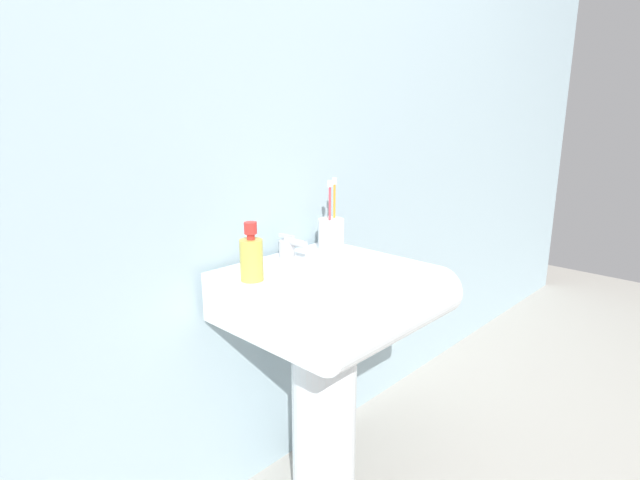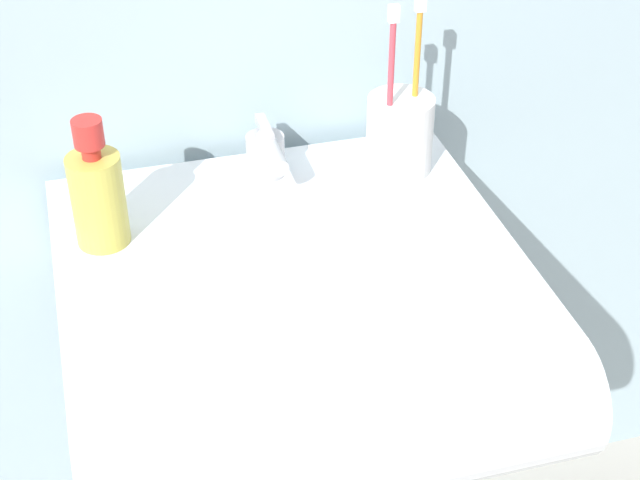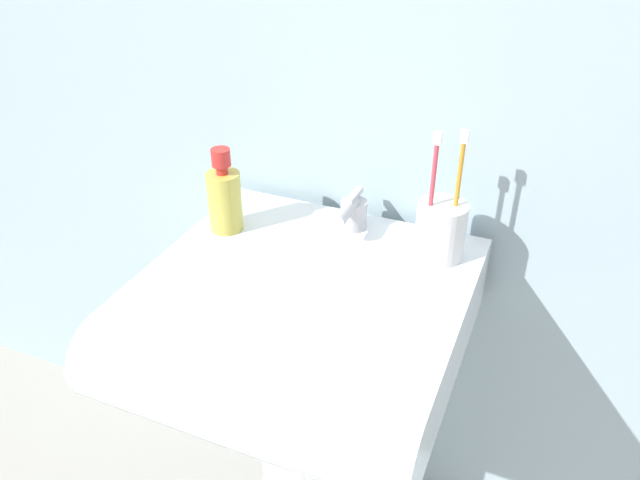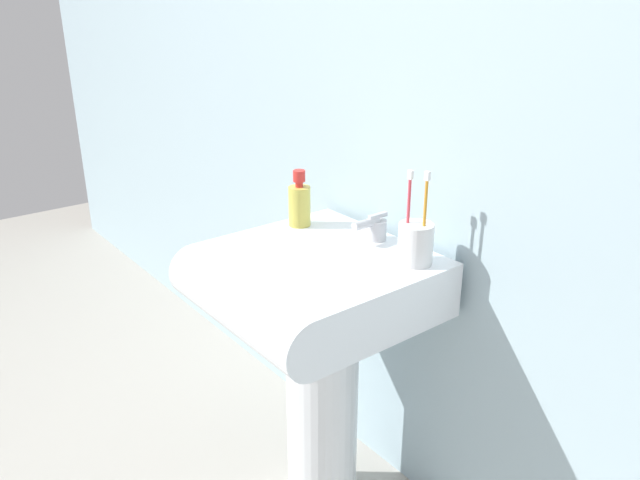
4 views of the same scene
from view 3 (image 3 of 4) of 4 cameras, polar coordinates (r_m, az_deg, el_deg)
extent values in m
cylinder|color=white|center=(1.28, -0.84, -19.35)|extent=(0.19, 0.19, 0.60)
cube|color=white|center=(1.02, -1.00, -6.23)|extent=(0.49, 0.43, 0.13)
cylinder|color=white|center=(0.88, -6.90, -14.24)|extent=(0.49, 0.13, 0.13)
cylinder|color=#B7B7BC|center=(1.09, 3.10, 2.36)|extent=(0.05, 0.05, 0.05)
cylinder|color=#B7B7BC|center=(1.04, 2.41, 2.62)|extent=(0.02, 0.08, 0.02)
cube|color=#B7B7BC|center=(1.07, 3.16, 4.11)|extent=(0.01, 0.06, 0.01)
cylinder|color=white|center=(1.02, 10.95, 0.87)|extent=(0.08, 0.08, 0.09)
cylinder|color=#D83F4C|center=(0.98, 10.13, 3.75)|extent=(0.01, 0.01, 0.18)
cube|color=white|center=(0.94, 10.71, 9.15)|extent=(0.01, 0.01, 0.02)
cylinder|color=orange|center=(0.99, 12.38, 3.76)|extent=(0.01, 0.01, 0.19)
cube|color=white|center=(0.94, 13.08, 9.21)|extent=(0.01, 0.01, 0.02)
cylinder|color=gold|center=(1.08, -8.70, 3.50)|extent=(0.06, 0.06, 0.11)
cylinder|color=red|center=(1.06, -8.96, 6.38)|extent=(0.02, 0.02, 0.01)
cylinder|color=red|center=(1.05, -9.06, 7.47)|extent=(0.03, 0.03, 0.03)
camera|label=1|loc=(1.29, -72.46, 2.72)|focal=28.00mm
camera|label=2|loc=(0.54, -84.06, 12.15)|focal=55.00mm
camera|label=4|loc=(0.74, 118.67, -14.94)|focal=35.00mm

